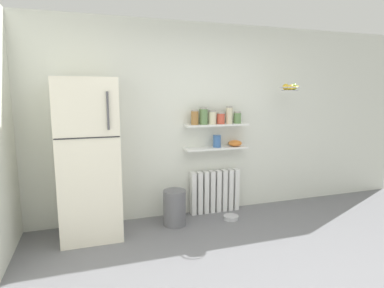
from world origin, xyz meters
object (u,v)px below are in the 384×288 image
at_px(hanging_fruit_basket, 290,88).
at_px(refrigerator, 89,159).
at_px(pet_food_bowl, 231,217).
at_px(storage_jar_3, 221,118).
at_px(storage_jar_0, 195,117).
at_px(storage_jar_1, 204,116).
at_px(storage_jar_5, 237,118).
at_px(trash_bin, 175,208).
at_px(shelf_bowl, 235,143).
at_px(storage_jar_2, 212,117).
at_px(storage_jar_4, 229,115).
at_px(radiator, 215,191).
at_px(vase, 217,141).

bearing_deg(hanging_fruit_basket, refrigerator, 179.34).
bearing_deg(pet_food_bowl, storage_jar_3, 97.32).
height_order(storage_jar_0, storage_jar_1, storage_jar_1).
height_order(storage_jar_1, storage_jar_5, storage_jar_1).
bearing_deg(trash_bin, shelf_bowl, 14.05).
xyz_separation_m(storage_jar_2, shelf_bowl, (0.35, 0.00, -0.37)).
relative_size(storage_jar_0, shelf_bowl, 1.05).
height_order(storage_jar_4, storage_jar_5, storage_jar_4).
height_order(storage_jar_0, shelf_bowl, storage_jar_0).
relative_size(storage_jar_2, shelf_bowl, 0.98).
relative_size(radiator, trash_bin, 1.57).
height_order(shelf_bowl, hanging_fruit_basket, hanging_fruit_basket).
relative_size(storage_jar_2, storage_jar_4, 0.78).
bearing_deg(storage_jar_1, storage_jar_2, 0.00).
distance_m(storage_jar_1, vase, 0.40).
xyz_separation_m(vase, trash_bin, (-0.67, -0.24, -0.79)).
bearing_deg(vase, storage_jar_1, 180.00).
bearing_deg(storage_jar_4, refrigerator, -173.51).
bearing_deg(vase, storage_jar_0, 180.00).
height_order(storage_jar_1, vase, storage_jar_1).
distance_m(radiator, storage_jar_3, 1.04).
distance_m(refrigerator, storage_jar_0, 1.44).
bearing_deg(pet_food_bowl, trash_bin, 174.92).
height_order(storage_jar_2, storage_jar_4, storage_jar_4).
bearing_deg(storage_jar_4, vase, 180.00).
distance_m(storage_jar_2, pet_food_bowl, 1.37).
relative_size(vase, shelf_bowl, 0.89).
height_order(storage_jar_1, storage_jar_2, storage_jar_1).
height_order(storage_jar_0, vase, storage_jar_0).
relative_size(storage_jar_2, storage_jar_5, 1.14).
bearing_deg(pet_food_bowl, shelf_bowl, 58.89).
height_order(storage_jar_2, vase, storage_jar_2).
bearing_deg(radiator, storage_jar_2, -154.33).
bearing_deg(shelf_bowl, storage_jar_2, 180.00).
bearing_deg(storage_jar_4, storage_jar_5, -0.00).
xyz_separation_m(refrigerator, hanging_fruit_basket, (2.65, -0.03, 0.83)).
relative_size(storage_jar_3, pet_food_bowl, 0.79).
relative_size(storage_jar_4, vase, 1.42).
distance_m(vase, trash_bin, 1.07).
relative_size(trash_bin, hanging_fruit_basket, 1.62).
bearing_deg(storage_jar_2, storage_jar_1, 180.00).
distance_m(storage_jar_0, pet_food_bowl, 1.43).
bearing_deg(storage_jar_3, pet_food_bowl, -82.68).
bearing_deg(hanging_fruit_basket, storage_jar_1, 168.25).
height_order(radiator, pet_food_bowl, radiator).
distance_m(storage_jar_4, vase, 0.40).
relative_size(vase, pet_food_bowl, 0.83).
bearing_deg(storage_jar_0, trash_bin, -145.90).
relative_size(storage_jar_1, pet_food_bowl, 1.11).
distance_m(storage_jar_4, hanging_fruit_basket, 0.91).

